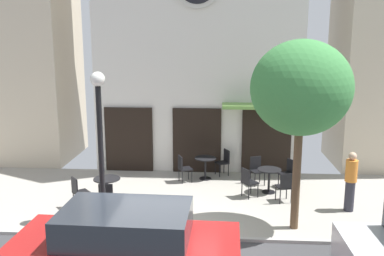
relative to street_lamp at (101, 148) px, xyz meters
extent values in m
cube|color=#9E998E|center=(1.75, 1.80, -2.00)|extent=(26.02, 5.31, 0.05)
cube|color=#A8A5A0|center=(1.75, -0.84, -1.93)|extent=(26.02, 0.12, 0.08)
cube|color=silver|center=(2.18, 5.58, 2.82)|extent=(7.28, 2.25, 9.59)
cube|color=black|center=(-0.25, 4.41, -0.82)|extent=(1.70, 0.10, 2.30)
cube|color=black|center=(2.18, 4.41, -0.82)|extent=(1.70, 0.10, 2.30)
cube|color=black|center=(4.60, 4.41, -0.82)|extent=(1.70, 0.10, 2.30)
cube|color=#72A84C|center=(4.21, 4.10, 0.48)|extent=(2.33, 0.90, 0.12)
cylinder|color=black|center=(0.00, 0.00, -1.79)|extent=(0.32, 0.32, 0.36)
cylinder|color=black|center=(0.00, 0.00, -0.21)|extent=(0.14, 0.14, 3.53)
sphere|color=white|center=(0.00, 0.00, 1.73)|extent=(0.36, 0.36, 0.36)
cylinder|color=brown|center=(4.87, -0.04, -0.63)|extent=(0.20, 0.20, 2.69)
ellipsoid|color=#3D8442|center=(4.87, -0.04, 1.56)|extent=(2.39, 2.15, 2.27)
cylinder|color=black|center=(-0.23, 1.24, -1.60)|extent=(0.07, 0.07, 0.75)
cylinder|color=black|center=(-0.23, 1.24, -1.96)|extent=(0.40, 0.40, 0.03)
cylinder|color=black|center=(-0.23, 1.24, -1.23)|extent=(0.76, 0.76, 0.03)
cylinder|color=black|center=(2.51, 3.63, -1.61)|extent=(0.07, 0.07, 0.74)
cylinder|color=black|center=(2.51, 3.63, -1.96)|extent=(0.40, 0.40, 0.03)
cylinder|color=black|center=(2.51, 3.63, -1.24)|extent=(0.73, 0.73, 0.03)
cylinder|color=black|center=(4.51, 2.46, -1.61)|extent=(0.07, 0.07, 0.74)
cylinder|color=black|center=(4.51, 2.46, -1.96)|extent=(0.40, 0.40, 0.03)
cylinder|color=black|center=(4.51, 2.46, -1.24)|extent=(0.73, 0.73, 0.03)
cube|color=black|center=(4.22, 3.18, -1.52)|extent=(0.52, 0.52, 0.04)
cube|color=black|center=(4.15, 3.35, -1.30)|extent=(0.37, 0.18, 0.45)
cylinder|color=black|center=(4.12, 2.96, -1.75)|extent=(0.03, 0.03, 0.45)
cylinder|color=black|center=(4.44, 3.08, -1.75)|extent=(0.03, 0.03, 0.45)
cylinder|color=black|center=(4.00, 3.28, -1.75)|extent=(0.03, 0.03, 0.45)
cylinder|color=black|center=(4.32, 3.40, -1.75)|extent=(0.03, 0.03, 0.45)
cube|color=black|center=(-0.03, 0.56, -1.52)|extent=(0.40, 0.40, 0.04)
cube|color=black|center=(-0.03, 0.38, -1.30)|extent=(0.38, 0.04, 0.45)
cylinder|color=black|center=(0.14, 0.73, -1.75)|extent=(0.03, 0.03, 0.45)
cylinder|color=black|center=(-0.20, 0.73, -1.75)|extent=(0.03, 0.03, 0.45)
cylinder|color=black|center=(0.14, 0.39, -1.75)|extent=(0.03, 0.03, 0.45)
cylinder|color=black|center=(-0.20, 0.39, -1.75)|extent=(0.03, 0.03, 0.45)
cube|color=black|center=(1.86, 3.31, -1.52)|extent=(0.53, 0.53, 0.04)
cube|color=black|center=(1.69, 3.23, -1.30)|extent=(0.19, 0.36, 0.45)
cylinder|color=black|center=(2.08, 3.22, -1.75)|extent=(0.03, 0.03, 0.45)
cylinder|color=black|center=(1.94, 3.53, -1.75)|extent=(0.03, 0.03, 0.45)
cylinder|color=black|center=(1.77, 3.08, -1.75)|extent=(0.03, 0.03, 0.45)
cylinder|color=black|center=(1.63, 3.39, -1.75)|extent=(0.03, 0.03, 0.45)
cube|color=black|center=(5.11, 2.96, -1.52)|extent=(0.55, 0.55, 0.04)
cube|color=black|center=(5.27, 3.06, -1.30)|extent=(0.23, 0.34, 0.45)
cylinder|color=black|center=(4.88, 3.02, -1.75)|extent=(0.03, 0.03, 0.45)
cylinder|color=black|center=(5.06, 2.73, -1.75)|extent=(0.03, 0.03, 0.45)
cylinder|color=black|center=(5.17, 3.20, -1.75)|extent=(0.03, 0.03, 0.45)
cylinder|color=black|center=(5.35, 2.91, -1.75)|extent=(0.03, 0.03, 0.45)
cube|color=black|center=(3.90, 2.05, -1.52)|extent=(0.55, 0.55, 0.04)
cube|color=black|center=(3.75, 1.95, -1.30)|extent=(0.24, 0.34, 0.45)
cylinder|color=black|center=(4.14, 2.01, -1.75)|extent=(0.03, 0.03, 0.45)
cylinder|color=black|center=(3.95, 2.29, -1.75)|extent=(0.03, 0.03, 0.45)
cylinder|color=black|center=(3.85, 1.82, -1.75)|extent=(0.03, 0.03, 0.45)
cylinder|color=black|center=(3.66, 2.10, -1.75)|extent=(0.03, 0.03, 0.45)
cube|color=black|center=(3.07, 4.08, -1.52)|extent=(0.54, 0.54, 0.04)
cube|color=black|center=(3.23, 4.16, -1.30)|extent=(0.21, 0.36, 0.45)
cylinder|color=black|center=(2.84, 4.16, -1.75)|extent=(0.03, 0.03, 0.45)
cylinder|color=black|center=(2.99, 3.85, -1.75)|extent=(0.03, 0.03, 0.45)
cylinder|color=black|center=(3.14, 4.31, -1.75)|extent=(0.03, 0.03, 0.45)
cylinder|color=black|center=(3.29, 4.01, -1.75)|extent=(0.03, 0.03, 0.45)
cube|color=black|center=(-0.88, 0.91, -1.52)|extent=(0.56, 0.56, 0.04)
cube|color=black|center=(-1.02, 0.80, -1.30)|extent=(0.28, 0.31, 0.45)
cylinder|color=black|center=(-0.64, 0.90, -1.75)|extent=(0.03, 0.03, 0.45)
cylinder|color=black|center=(-0.86, 1.15, -1.75)|extent=(0.03, 0.03, 0.45)
cylinder|color=black|center=(-0.90, 0.67, -1.75)|extent=(0.03, 0.03, 0.45)
cylinder|color=black|center=(-1.12, 0.93, -1.75)|extent=(0.03, 0.03, 0.45)
cube|color=black|center=(4.85, 1.74, -1.52)|extent=(0.49, 0.49, 0.04)
cube|color=black|center=(4.90, 1.57, -1.30)|extent=(0.38, 0.13, 0.45)
cylinder|color=black|center=(4.97, 1.95, -1.75)|extent=(0.03, 0.03, 0.45)
cylinder|color=black|center=(4.64, 1.86, -1.75)|extent=(0.03, 0.03, 0.45)
cylinder|color=black|center=(5.06, 1.62, -1.75)|extent=(0.03, 0.03, 0.45)
cylinder|color=black|center=(4.73, 1.53, -1.75)|extent=(0.03, 0.03, 0.45)
cylinder|color=#2D2D38|center=(6.56, 1.18, -1.55)|extent=(0.35, 0.35, 0.85)
cylinder|color=orange|center=(6.56, 1.18, -0.82)|extent=(0.43, 0.43, 0.60)
sphere|color=tan|center=(6.56, 1.18, -0.41)|extent=(0.22, 0.22, 0.22)
cube|color=maroon|center=(1.22, -2.78, -1.38)|extent=(4.35, 1.91, 0.75)
cube|color=#262B33|center=(1.22, -2.78, -0.72)|extent=(2.45, 1.65, 0.60)
cylinder|color=black|center=(2.67, -1.92, -1.65)|extent=(0.65, 0.24, 0.64)
cylinder|color=black|center=(-0.17, -1.84, -1.65)|extent=(0.65, 0.24, 0.64)
cylinder|color=black|center=(6.04, -1.80, -1.65)|extent=(0.64, 0.23, 0.64)
camera|label=1|loc=(2.96, -10.14, 2.68)|focal=39.79mm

